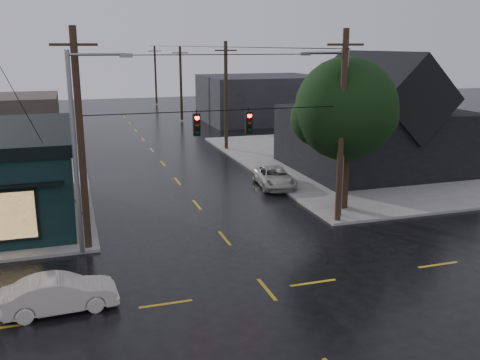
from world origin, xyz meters
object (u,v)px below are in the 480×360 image
object	(u,v)px
corner_tree	(346,110)
utility_pole_nw	(89,250)
suv_silver	(274,177)
utility_pole_ne	(337,222)
sedan_cream	(60,294)

from	to	relation	value
corner_tree	utility_pole_nw	distance (m)	15.60
utility_pole_nw	suv_silver	distance (m)	14.85
utility_pole_nw	utility_pole_ne	bearing A→B (deg)	0.00
sedan_cream	suv_silver	bearing A→B (deg)	-47.86
utility_pole_nw	suv_silver	world-z (taller)	utility_pole_nw
suv_silver	sedan_cream	bearing A→B (deg)	-127.94
utility_pole_nw	utility_pole_ne	size ratio (longest dim) A/B	1.00
corner_tree	utility_pole_nw	size ratio (longest dim) A/B	0.85
suv_silver	utility_pole_ne	bearing A→B (deg)	-79.62
utility_pole_nw	sedan_cream	world-z (taller)	utility_pole_nw
sedan_cream	utility_pole_ne	bearing A→B (deg)	-70.94
sedan_cream	suv_silver	world-z (taller)	sedan_cream
utility_pole_ne	suv_silver	size ratio (longest dim) A/B	2.14
utility_pole_ne	utility_pole_nw	bearing A→B (deg)	180.00
suv_silver	utility_pole_nw	bearing A→B (deg)	-140.59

